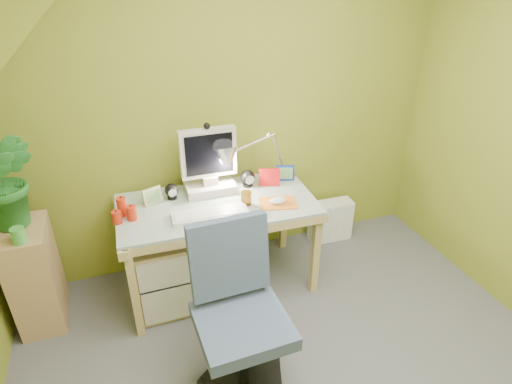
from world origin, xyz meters
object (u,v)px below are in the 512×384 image
object	(u,v)px
desk_lamp	(271,145)
side_ledge	(35,276)
monitor	(208,158)
task_chair	(243,323)
potted_plant	(7,181)
desk	(219,246)
radiator	(330,221)

from	to	relation	value
desk_lamp	side_ledge	xyz separation A→B (m)	(-1.64, -0.11, -0.63)
monitor	task_chair	xyz separation A→B (m)	(-0.10, -1.05, -0.47)
desk_lamp	side_ledge	world-z (taller)	desk_lamp
potted_plant	desk_lamp	bearing A→B (deg)	2.15
desk	desk_lamp	distance (m)	0.80
desk_lamp	task_chair	xyz separation A→B (m)	(-0.55, -1.05, -0.50)
potted_plant	task_chair	xyz separation A→B (m)	(1.09, -0.99, -0.54)
desk	potted_plant	world-z (taller)	potted_plant
radiator	monitor	bearing A→B (deg)	-173.65
desk	side_ledge	size ratio (longest dim) A/B	1.83
side_ledge	task_chair	distance (m)	1.44
monitor	potted_plant	size ratio (longest dim) A/B	0.82
potted_plant	radiator	xyz separation A→B (m)	(2.23, 0.14, -0.84)
desk	task_chair	bearing A→B (deg)	-94.73
side_ledge	radiator	bearing A→B (deg)	4.91
task_chair	side_ledge	bearing A→B (deg)	137.94
desk	side_ledge	xyz separation A→B (m)	(-1.19, 0.07, 0.01)
desk	desk_lamp	bearing A→B (deg)	23.98
desk	desk_lamp	size ratio (longest dim) A/B	2.31
monitor	desk	bearing A→B (deg)	-88.95
monitor	task_chair	bearing A→B (deg)	-94.68
desk	potted_plant	size ratio (longest dim) A/B	2.16
potted_plant	radiator	size ratio (longest dim) A/B	1.71
potted_plant	desk	bearing A→B (deg)	-5.66
monitor	side_ledge	size ratio (longest dim) A/B	0.70
monitor	side_ledge	distance (m)	1.34
potted_plant	task_chair	bearing A→B (deg)	-42.14
monitor	potted_plant	world-z (taller)	potted_plant
desk	potted_plant	bearing A→B (deg)	176.52
side_ledge	radiator	world-z (taller)	side_ledge
desk	radiator	size ratio (longest dim) A/B	3.69
task_chair	radiator	size ratio (longest dim) A/B	2.70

